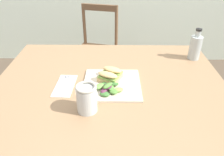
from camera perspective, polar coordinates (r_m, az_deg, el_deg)
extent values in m
cube|color=#997551|center=(1.19, -0.56, -1.75)|extent=(1.25, 1.01, 0.03)
cube|color=brown|center=(1.85, -17.62, -3.63)|extent=(0.07, 0.07, 0.71)
cube|color=brown|center=(1.84, 17.43, -3.93)|extent=(0.07, 0.07, 0.71)
cylinder|color=brown|center=(2.24, -9.50, -0.07)|extent=(0.03, 0.03, 0.43)
cylinder|color=brown|center=(2.14, -1.06, -1.21)|extent=(0.03, 0.03, 0.43)
cylinder|color=brown|center=(2.51, -6.62, 3.92)|extent=(0.03, 0.03, 0.43)
cylinder|color=brown|center=(2.43, 0.97, 3.05)|extent=(0.03, 0.03, 0.43)
cube|color=brown|center=(2.22, -4.28, 6.58)|extent=(0.48, 0.48, 0.02)
cylinder|color=brown|center=(2.35, -7.22, 13.66)|extent=(0.03, 0.03, 0.42)
cylinder|color=brown|center=(2.26, 1.13, 13.13)|extent=(0.03, 0.03, 0.42)
cube|color=brown|center=(2.25, -3.26, 17.79)|extent=(0.36, 0.11, 0.06)
cube|color=beige|center=(1.16, -0.03, -1.68)|extent=(0.30, 0.30, 0.01)
cube|color=#DBB270|center=(1.16, -1.08, -0.54)|extent=(0.12, 0.09, 0.02)
cube|color=#84A84C|center=(1.16, -0.95, 0.27)|extent=(0.12, 0.10, 0.01)
ellipsoid|color=#DBB270|center=(1.15, -1.10, 0.86)|extent=(0.12, 0.09, 0.02)
cube|color=#DBB270|center=(1.21, 0.08, 0.84)|extent=(0.12, 0.09, 0.02)
cube|color=#84A84C|center=(1.21, 0.21, 1.62)|extent=(0.12, 0.10, 0.01)
ellipsoid|color=#DBB270|center=(1.19, 0.08, 2.20)|extent=(0.12, 0.09, 0.02)
ellipsoid|color=#3D7033|center=(1.14, -2.14, -1.53)|extent=(0.05, 0.05, 0.01)
ellipsoid|color=#3D7033|center=(1.11, -0.64, -2.13)|extent=(0.06, 0.05, 0.02)
ellipsoid|color=#4C2338|center=(1.10, -1.04, -2.18)|extent=(0.06, 0.06, 0.02)
ellipsoid|color=#518438|center=(1.09, -0.28, -2.52)|extent=(0.03, 0.05, 0.02)
ellipsoid|color=#518438|center=(1.07, 0.41, -3.51)|extent=(0.06, 0.06, 0.02)
ellipsoid|color=#602D47|center=(1.08, -2.09, -3.32)|extent=(0.04, 0.06, 0.02)
ellipsoid|color=#3D7033|center=(1.07, -1.91, -4.14)|extent=(0.06, 0.06, 0.02)
ellipsoid|color=#6B9E47|center=(1.11, -3.21, -2.13)|extent=(0.06, 0.07, 0.02)
ellipsoid|color=#3D7033|center=(1.16, -0.01, -0.78)|extent=(0.06, 0.04, 0.01)
ellipsoid|color=#518438|center=(1.09, -1.08, -1.96)|extent=(0.06, 0.07, 0.02)
ellipsoid|color=#84A84C|center=(1.09, 1.59, -3.10)|extent=(0.06, 0.05, 0.02)
ellipsoid|color=#3D7033|center=(1.13, 0.58, -1.55)|extent=(0.05, 0.03, 0.02)
cube|color=silver|center=(1.18, -12.12, -1.93)|extent=(0.10, 0.21, 0.00)
cube|color=silver|center=(1.16, -12.31, -2.40)|extent=(0.02, 0.14, 0.00)
cube|color=silver|center=(1.24, -11.63, 0.01)|extent=(0.03, 0.05, 0.00)
cube|color=#38383D|center=(1.24, -11.23, 0.26)|extent=(0.00, 0.03, 0.00)
cube|color=#38383D|center=(1.24, -11.59, 0.26)|extent=(0.00, 0.03, 0.00)
cube|color=#38383D|center=(1.24, -11.96, 0.25)|extent=(0.00, 0.03, 0.00)
cylinder|color=#472819|center=(1.50, 20.60, 6.56)|extent=(0.07, 0.07, 0.10)
cylinder|color=#B2BCB7|center=(1.50, 20.76, 7.32)|extent=(0.07, 0.07, 0.15)
cylinder|color=#B2BCB7|center=(1.46, 21.46, 10.65)|extent=(0.03, 0.03, 0.04)
cylinder|color=black|center=(1.45, 21.66, 11.58)|extent=(0.04, 0.04, 0.01)
cylinder|color=#995623|center=(0.98, -6.51, -6.11)|extent=(0.08, 0.08, 0.09)
cylinder|color=silver|center=(0.97, -6.55, -5.56)|extent=(0.09, 0.09, 0.12)
torus|color=#B7B29E|center=(0.93, -6.79, -2.36)|extent=(0.09, 0.09, 0.01)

